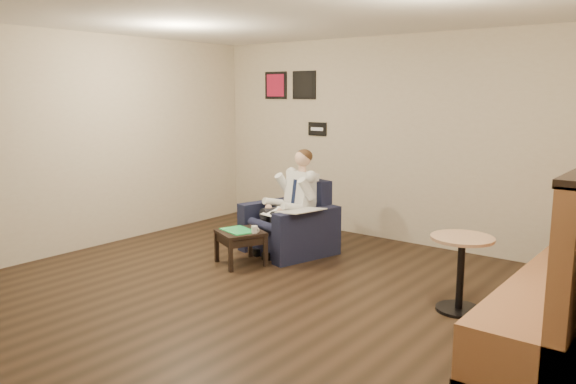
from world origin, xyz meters
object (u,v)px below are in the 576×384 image
Objects in this scene: armchair at (289,217)px; cafe_table at (460,274)px; side_table at (241,248)px; banquette at (564,249)px; seated_man at (281,205)px; coffee_mug at (254,229)px; green_folder at (238,230)px; smartphone at (253,230)px.

cafe_table is (2.49, -0.57, -0.10)m from armchair.
banquette reaches higher than side_table.
cafe_table is at bearing 179.20° from banquette.
seated_man is 14.69× the size of coffee_mug.
green_folder is at bearing -170.16° from coffee_mug.
banquette is at bearing 5.40° from armchair.
coffee_mug is 0.68× the size of smartphone.
side_table is 1.22× the size of green_folder.
banquette reaches higher than smartphone.
armchair is at bearing 120.49° from smartphone.
green_folder is at bearing -103.96° from smartphone.
green_folder is at bearing -87.37° from armchair.
smartphone is 0.04× the size of banquette.
seated_man is 0.43× the size of banquette.
banquette is (3.53, 0.18, 0.34)m from green_folder.
seated_man is 9.97× the size of smartphone.
smartphone is at bearing 42.19° from green_folder.
cafe_table is (2.53, 0.07, -0.05)m from smartphone.
cafe_table is at bearing 3.63° from coffee_mug.
green_folder is 0.18m from smartphone.
armchair is 0.64m from smartphone.
seated_man is (-0.03, -0.12, 0.17)m from armchair.
seated_man is at bearing 172.19° from banquette.
banquette is 4.09× the size of cafe_table.
cafe_table reaches higher than green_folder.
green_folder is 3.21× the size of smartphone.
side_table is 0.26m from smartphone.
armchair is 7.51× the size of smartphone.
banquette is at bearing 2.88° from side_table.
armchair is 2.34× the size of green_folder.
side_table is 2.64m from cafe_table.
armchair is 0.73m from coffee_mug.
armchair reaches higher than coffee_mug.
green_folder is 4.74× the size of coffee_mug.
side_table is at bearing -97.35° from smartphone.
seated_man is 3.42m from banquette.
coffee_mug is at bearing -176.37° from cafe_table.
seated_man reaches higher than armchair.
armchair is 1.32× the size of cafe_table.
cafe_table is at bearing 4.09° from side_table.
armchair reaches higher than green_folder.
cafe_table is (2.43, 0.15, -0.09)m from coffee_mug.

